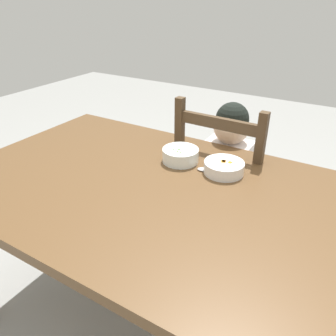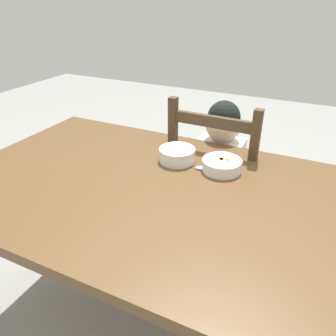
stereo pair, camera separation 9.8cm
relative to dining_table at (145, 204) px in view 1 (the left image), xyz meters
name	(u,v)px [view 1 (the left image)]	position (x,y,z in m)	size (l,w,h in m)	color
ground_plane	(150,317)	(0.00, 0.00, -0.66)	(8.00, 8.00, 0.00)	gray
dining_table	(145,204)	(0.00, 0.00, 0.00)	(1.48, 0.95, 0.76)	brown
dining_chair	(223,195)	(0.13, 0.52, -0.21)	(0.43, 0.43, 0.98)	#473421
child_figure	(226,167)	(0.13, 0.52, -0.04)	(0.32, 0.31, 0.94)	white
bowl_of_peas	(180,155)	(0.03, 0.23, 0.13)	(0.15, 0.15, 0.06)	white
bowl_of_carrots	(224,167)	(0.22, 0.23, 0.12)	(0.16, 0.16, 0.05)	white
spoon	(208,170)	(0.17, 0.21, 0.10)	(0.14, 0.06, 0.01)	silver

